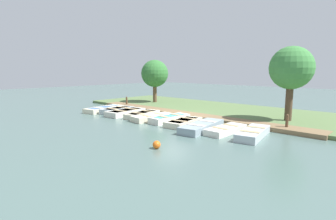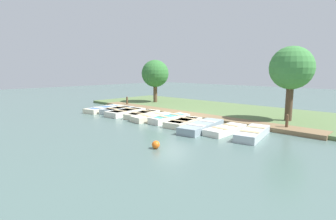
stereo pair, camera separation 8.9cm
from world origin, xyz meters
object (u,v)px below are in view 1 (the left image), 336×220
at_px(rowboat_2, 126,112).
at_px(mooring_post_near, 127,102).
at_px(rowboat_1, 117,110).
at_px(rowboat_4, 153,117).
at_px(mooring_post_far, 287,123).
at_px(park_tree_left, 291,69).
at_px(rowboat_0, 104,109).
at_px(park_tree_far_left, 155,74).
at_px(rowboat_6, 184,122).
at_px(rowboat_9, 253,133).
at_px(rowboat_8, 226,130).
at_px(rowboat_3, 142,114).
at_px(rowboat_7, 202,126).
at_px(buoy, 157,145).
at_px(rowboat_5, 170,119).

xyz_separation_m(rowboat_2, mooring_post_near, (-2.78, -3.43, 0.27)).
height_order(rowboat_1, rowboat_4, rowboat_1).
height_order(mooring_post_far, park_tree_left, park_tree_left).
height_order(rowboat_0, park_tree_far_left, park_tree_far_left).
distance_m(rowboat_6, rowboat_9, 4.36).
height_order(rowboat_8, rowboat_9, rowboat_9).
relative_size(rowboat_3, rowboat_7, 0.84).
bearing_deg(mooring_post_far, buoy, -21.94).
xyz_separation_m(rowboat_6, park_tree_left, (-4.76, 4.45, 3.21)).
bearing_deg(park_tree_left, rowboat_9, -1.24).
xyz_separation_m(rowboat_2, rowboat_7, (0.18, 7.11, 0.01)).
height_order(rowboat_1, rowboat_8, rowboat_1).
height_order(rowboat_4, mooring_post_far, mooring_post_far).
bearing_deg(rowboat_2, rowboat_3, 92.25).
bearing_deg(mooring_post_near, rowboat_2, 50.98).
bearing_deg(rowboat_5, park_tree_left, 131.59).
height_order(mooring_post_near, park_tree_left, park_tree_left).
xyz_separation_m(rowboat_2, park_tree_far_left, (-5.85, -2.92, 2.75)).
bearing_deg(rowboat_5, mooring_post_far, 114.03).
xyz_separation_m(rowboat_4, rowboat_8, (-0.20, 5.42, -0.02)).
relative_size(rowboat_4, mooring_post_near, 3.20).
relative_size(rowboat_6, park_tree_left, 0.61).
relative_size(rowboat_1, rowboat_5, 0.96).
relative_size(rowboat_0, mooring_post_far, 3.85).
relative_size(mooring_post_near, buoy, 2.75).
xyz_separation_m(rowboat_6, mooring_post_near, (-2.63, -8.93, 0.30)).
distance_m(rowboat_8, rowboat_9, 1.48).
xyz_separation_m(rowboat_2, rowboat_3, (-0.27, 1.59, -0.02)).
distance_m(rowboat_3, park_tree_left, 10.09).
distance_m(rowboat_2, rowboat_4, 2.97).
height_order(rowboat_3, rowboat_7, rowboat_7).
relative_size(rowboat_3, rowboat_8, 1.09).
distance_m(rowboat_0, rowboat_3, 4.36).
bearing_deg(rowboat_0, buoy, 55.54).
relative_size(rowboat_6, rowboat_9, 0.89).
height_order(rowboat_7, rowboat_9, rowboat_7).
bearing_deg(rowboat_2, rowboat_5, 87.06).
relative_size(mooring_post_near, park_tree_far_left, 0.22).
relative_size(rowboat_2, rowboat_7, 0.91).
xyz_separation_m(rowboat_4, rowboat_7, (0.17, 4.14, 0.02)).
distance_m(rowboat_9, park_tree_left, 5.57).
xyz_separation_m(rowboat_4, rowboat_6, (-0.15, 2.54, -0.01)).
bearing_deg(mooring_post_near, rowboat_4, 66.45).
height_order(rowboat_5, rowboat_7, rowboat_7).
height_order(rowboat_6, rowboat_8, rowboat_6).
bearing_deg(rowboat_0, rowboat_4, 78.11).
relative_size(rowboat_5, park_tree_far_left, 0.68).
bearing_deg(rowboat_7, rowboat_5, -108.28).
height_order(rowboat_0, rowboat_9, rowboat_9).
bearing_deg(park_tree_far_left, rowboat_0, 1.53).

